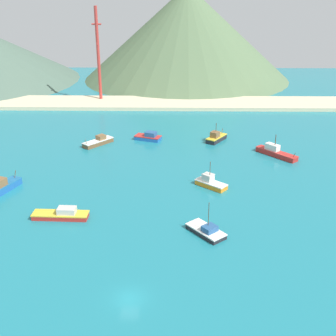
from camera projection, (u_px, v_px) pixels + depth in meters
The scene contains 12 objects.
ground at pixel (144, 198), 85.88m from camera, with size 260.00×280.00×0.50m.
fishing_boat_0 at pixel (216, 138), 115.36m from camera, with size 6.16×7.36×5.09m.
fishing_boat_1 at pixel (149, 137), 116.30m from camera, with size 7.54×5.22×2.34m.
fishing_boat_5 at pixel (98, 142), 113.05m from camera, with size 7.64×8.16×2.49m.
fishing_boat_6 at pixel (62, 214), 77.84m from camera, with size 10.13×3.07×2.11m.
fishing_boat_7 at pixel (276, 152), 105.65m from camera, with size 9.17×9.77×5.35m.
fishing_boat_9 at pixel (210, 183), 89.72m from camera, with size 6.82×6.33×5.56m.
fishing_boat_13 at pixel (207, 231), 72.94m from camera, with size 6.92×7.45×6.13m.
fishing_boat_14 at pixel (3, 187), 87.70m from camera, with size 5.38×8.85×2.95m.
beach_strip at pixel (157, 103), 149.68m from camera, with size 247.00×16.03×1.20m, color beige.
hill_central at pixel (187, 33), 184.10m from camera, with size 88.44×88.44×38.02m.
radio_tower at pixel (98, 55), 147.06m from camera, with size 3.20×2.56×32.02m.
Camera 1 is at (5.92, -46.44, 39.18)m, focal length 46.37 mm.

